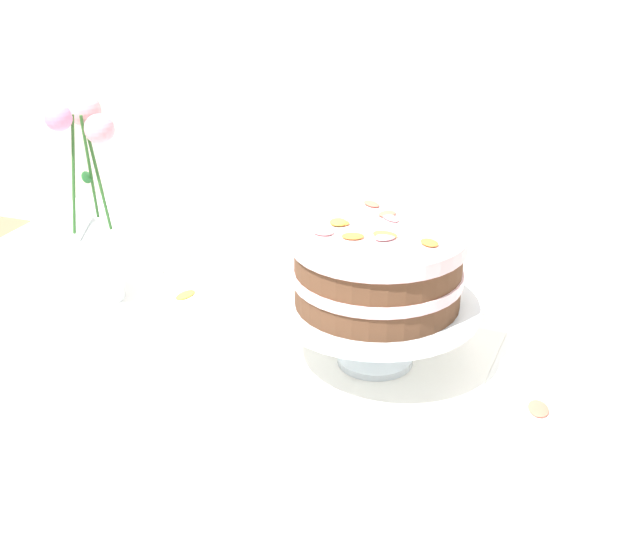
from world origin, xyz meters
TOP-DOWN VIEW (x-y plane):
  - dining_table at (0.00, -0.02)m, footprint 1.40×1.00m
  - linen_napkin at (0.14, 0.00)m, footprint 0.34×0.34m
  - cake_stand at (0.14, 0.00)m, footprint 0.29×0.29m
  - layer_cake at (0.14, 0.00)m, footprint 0.24×0.24m
  - flower_vase at (-0.35, 0.05)m, footprint 0.11×0.12m
  - loose_petal_0 at (-0.22, 0.10)m, footprint 0.03×0.05m
  - loose_petal_1 at (0.38, -0.04)m, footprint 0.04×0.05m

SIDE VIEW (x-z plane):
  - dining_table at x=0.00m, z-range 0.28..1.02m
  - linen_napkin at x=0.14m, z-range 0.74..0.74m
  - loose_petal_0 at x=-0.22m, z-range 0.74..0.74m
  - loose_petal_1 at x=0.38m, z-range 0.74..0.75m
  - cake_stand at x=0.14m, z-range 0.77..0.87m
  - flower_vase at x=-0.35m, z-range 0.70..1.04m
  - layer_cake at x=0.14m, z-range 0.84..0.95m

